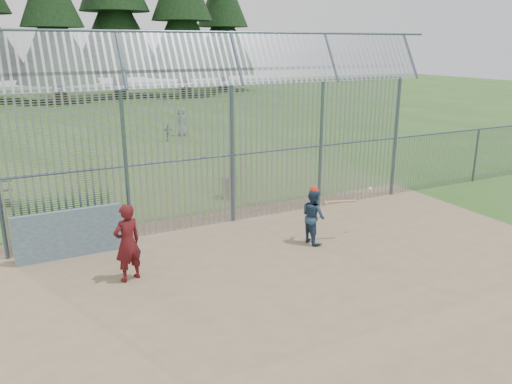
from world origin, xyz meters
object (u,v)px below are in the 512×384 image
dugout_wall (69,234)px  trash_can (229,187)px  onlooker (127,243)px  batter (313,216)px

dugout_wall → trash_can: dugout_wall is taller
onlooker → trash_can: 6.48m
batter → onlooker: bearing=88.2°
trash_can → dugout_wall: bearing=-152.8°
onlooker → trash_can: (4.45, 4.68, -0.51)m
dugout_wall → batter: size_ratio=1.73×
dugout_wall → trash_can: (5.45, 2.80, -0.24)m
dugout_wall → onlooker: size_ratio=1.43×
dugout_wall → batter: bearing=-17.8°
onlooker → trash_can: size_ratio=2.13×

